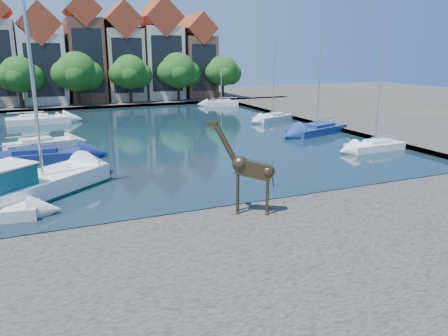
{
  "coord_description": "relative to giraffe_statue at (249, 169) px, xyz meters",
  "views": [
    {
      "loc": [
        -11.86,
        -20.26,
        8.52
      ],
      "look_at": [
        -2.77,
        1.1,
        2.28
      ],
      "focal_mm": 35.0,
      "sensor_mm": 36.0,
      "label": 1
    }
  ],
  "objects": [
    {
      "name": "right_quay",
      "position": [
        27.49,
        25.38,
        -2.58
      ],
      "size": [
        14.0,
        52.0,
        0.5
      ],
      "primitive_type": "cube",
      "color": "#514C46",
      "rests_on": "ground"
    },
    {
      "name": "townhouse_west_inner",
      "position": [
        -8.01,
        57.37,
        4.52
      ],
      "size": [
        6.43,
        9.18,
        15.15
      ],
      "color": "silver",
      "rests_on": "far_quay"
    },
    {
      "name": "water_basin",
      "position": [
        2.49,
        25.38,
        -2.79
      ],
      "size": [
        38.0,
        50.0,
        0.08
      ],
      "primitive_type": "cube",
      "color": "black",
      "rests_on": "ground"
    },
    {
      "name": "sailboat_right_d",
      "position": [
        17.49,
        45.37,
        -2.21
      ],
      "size": [
        5.65,
        3.54,
        8.0
      ],
      "color": "silver",
      "rests_on": "water_basin"
    },
    {
      "name": "sailboat_left_e",
      "position": [
        -9.51,
        37.58,
        -2.15
      ],
      "size": [
        7.22,
        2.84,
        10.95
      ],
      "color": "white",
      "rests_on": "water_basin"
    },
    {
      "name": "townhouse_center",
      "position": [
        -1.51,
        57.37,
        5.53
      ],
      "size": [
        5.44,
        9.18,
        16.93
      ],
      "color": "brown",
      "rests_on": "far_quay"
    },
    {
      "name": "far_quay",
      "position": [
        2.49,
        57.38,
        -2.58
      ],
      "size": [
        60.0,
        16.0,
        0.5
      ],
      "primitive_type": "cube",
      "color": "#514C46",
      "rests_on": "ground"
    },
    {
      "name": "sailboat_left_d",
      "position": [
        -9.51,
        39.25,
        -2.25
      ],
      "size": [
        5.69,
        3.15,
        8.96
      ],
      "color": "white",
      "rests_on": "water_basin"
    },
    {
      "name": "sailboat_left_b",
      "position": [
        -9.55,
        17.49,
        -2.15
      ],
      "size": [
        7.29,
        2.79,
        11.13
      ],
      "color": "navy",
      "rests_on": "water_basin"
    },
    {
      "name": "townhouse_east_inner",
      "position": [
        4.49,
        57.37,
        4.9
      ],
      "size": [
        5.94,
        9.18,
        15.79
      ],
      "color": "#C3AD8B",
      "rests_on": "far_quay"
    },
    {
      "name": "ground",
      "position": [
        2.49,
        1.38,
        -2.83
      ],
      "size": [
        160.0,
        160.0,
        0.0
      ],
      "primitive_type": "plane",
      "color": "#38332B",
      "rests_on": "ground"
    },
    {
      "name": "townhouse_east_mid",
      "position": [
        10.99,
        57.37,
        5.27
      ],
      "size": [
        6.43,
        9.18,
        16.65
      ],
      "color": "beige",
      "rests_on": "far_quay"
    },
    {
      "name": "far_tree_far_east",
      "position": [
        20.58,
        51.87,
        2.24
      ],
      "size": [
        6.76,
        5.2,
        7.36
      ],
      "color": "#332114",
      "rests_on": "far_quay"
    },
    {
      "name": "motorsailer",
      "position": [
        -10.79,
        7.8,
        -1.83
      ],
      "size": [
        10.25,
        9.21,
        12.06
      ],
      "color": "white",
      "rests_on": "water_basin"
    },
    {
      "name": "sailboat_right_c",
      "position": [
        17.49,
        28.63,
        -2.25
      ],
      "size": [
        5.79,
        3.66,
        9.57
      ],
      "color": "silver",
      "rests_on": "water_basin"
    },
    {
      "name": "far_tree_east",
      "position": [
        12.59,
        51.87,
        2.4
      ],
      "size": [
        7.54,
        5.8,
        7.84
      ],
      "color": "#332114",
      "rests_on": "far_quay"
    },
    {
      "name": "far_tree_west",
      "position": [
        -11.42,
        51.87,
        2.24
      ],
      "size": [
        6.76,
        5.2,
        7.36
      ],
      "color": "#332114",
      "rests_on": "far_quay"
    },
    {
      "name": "sailboat_right_a",
      "position": [
        17.49,
        10.41,
        -2.26
      ],
      "size": [
        5.39,
        1.99,
        9.23
      ],
      "color": "white",
      "rests_on": "water_basin"
    },
    {
      "name": "far_tree_mid_east",
      "position": [
        4.58,
        51.87,
        2.3
      ],
      "size": [
        7.02,
        5.4,
        7.52
      ],
      "color": "#332114",
      "rests_on": "far_quay"
    },
    {
      "name": "giraffe_statue",
      "position": [
        0.0,
        0.0,
        0.0
      ],
      "size": [
        3.09,
        1.84,
        4.75
      ],
      "color": "#372D1B",
      "rests_on": "near_quay"
    },
    {
      "name": "sailboat_right_b",
      "position": [
        17.49,
        19.2,
        -2.2
      ],
      "size": [
        7.68,
        4.63,
        10.7
      ],
      "color": "navy",
      "rests_on": "water_basin"
    },
    {
      "name": "townhouse_east_end",
      "position": [
        17.49,
        57.37,
        4.28
      ],
      "size": [
        5.44,
        9.18,
        14.43
      ],
      "color": "brown",
      "rests_on": "far_quay"
    },
    {
      "name": "far_tree_mid_west",
      "position": [
        -3.41,
        51.87,
        2.46
      ],
      "size": [
        7.8,
        6.0,
        8.0
      ],
      "color": "#332114",
      "rests_on": "far_quay"
    },
    {
      "name": "sailboat_left_c",
      "position": [
        -9.51,
        22.38,
        -2.17
      ],
      "size": [
        6.18,
        3.47,
        11.04
      ],
      "color": "silver",
      "rests_on": "water_basin"
    },
    {
      "name": "near_quay",
      "position": [
        2.49,
        -5.62,
        -2.58
      ],
      "size": [
        50.0,
        14.0,
        0.5
      ],
      "primitive_type": "cube",
      "color": "#514C46",
      "rests_on": "ground"
    }
  ]
}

